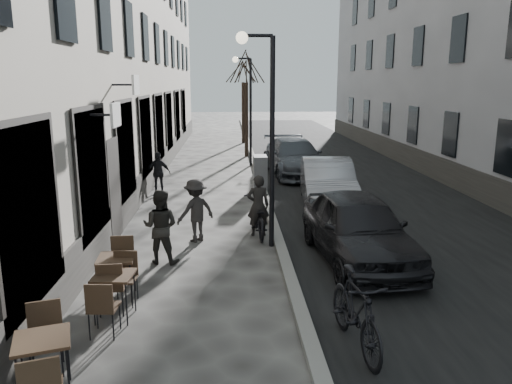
{
  "coord_description": "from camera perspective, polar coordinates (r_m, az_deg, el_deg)",
  "views": [
    {
      "loc": [
        -1.0,
        -5.74,
        4.01
      ],
      "look_at": [
        -0.48,
        4.1,
        1.8
      ],
      "focal_mm": 35.0,
      "sensor_mm": 36.0,
      "label": 1
    }
  ],
  "objects": [
    {
      "name": "road",
      "position": [
        22.63,
        9.41,
        2.26
      ],
      "size": [
        7.3,
        60.0,
        0.0
      ],
      "primitive_type": "cube",
      "color": "black",
      "rests_on": "ground"
    },
    {
      "name": "kerb",
      "position": [
        22.12,
        0.13,
        2.35
      ],
      "size": [
        0.25,
        60.0,
        0.12
      ],
      "primitive_type": "cube",
      "color": "gray",
      "rests_on": "ground"
    },
    {
      "name": "streetlamp_near",
      "position": [
        11.8,
        1.03,
        8.51
      ],
      "size": [
        0.9,
        0.28,
        5.09
      ],
      "color": "black",
      "rests_on": "ground"
    },
    {
      "name": "streetlamp_far",
      "position": [
        23.77,
        -1.04,
        10.58
      ],
      "size": [
        0.9,
        0.28,
        5.09
      ],
      "color": "black",
      "rests_on": "ground"
    },
    {
      "name": "tree_near",
      "position": [
        26.76,
        -1.13,
        14.03
      ],
      "size": [
        2.4,
        2.4,
        5.7
      ],
      "color": "black",
      "rests_on": "ground"
    },
    {
      "name": "tree_far",
      "position": [
        32.75,
        -1.5,
        13.77
      ],
      "size": [
        2.4,
        2.4,
        5.7
      ],
      "color": "black",
      "rests_on": "ground"
    },
    {
      "name": "bistro_set_a",
      "position": [
        7.24,
        -23.09,
        -17.39
      ],
      "size": [
        0.94,
        1.72,
        0.98
      ],
      "rotation": [
        0.0,
        0.0,
        0.31
      ],
      "color": "#301F15",
      "rests_on": "ground"
    },
    {
      "name": "bistro_set_b",
      "position": [
        9.01,
        -15.87,
        -10.9
      ],
      "size": [
        0.69,
        1.62,
        0.94
      ],
      "rotation": [
        0.0,
        0.0,
        -0.07
      ],
      "color": "#301F15",
      "rests_on": "ground"
    },
    {
      "name": "bistro_set_c",
      "position": [
        9.77,
        -15.58,
        -8.91
      ],
      "size": [
        0.71,
        1.66,
        0.97
      ],
      "rotation": [
        0.0,
        0.0,
        0.07
      ],
      "color": "#301F15",
      "rests_on": "ground"
    },
    {
      "name": "utility_cabinet",
      "position": [
        18.36,
        0.46,
        2.13
      ],
      "size": [
        0.49,
        0.89,
        1.32
      ],
      "primitive_type": "cube",
      "rotation": [
        0.0,
        0.0,
        0.01
      ],
      "color": "#5D5D60",
      "rests_on": "ground"
    },
    {
      "name": "bicycle",
      "position": [
        13.14,
        0.24,
        -2.88
      ],
      "size": [
        0.77,
        1.92,
        0.99
      ],
      "primitive_type": "imported",
      "rotation": [
        0.0,
        0.0,
        3.2
      ],
      "color": "black",
      "rests_on": "ground"
    },
    {
      "name": "cyclist_rider",
      "position": [
        13.06,
        0.24,
        -1.55
      ],
      "size": [
        0.61,
        0.42,
        1.62
      ],
      "primitive_type": "imported",
      "rotation": [
        0.0,
        0.0,
        3.2
      ],
      "color": "black",
      "rests_on": "ground"
    },
    {
      "name": "pedestrian_near",
      "position": [
        11.3,
        -10.86,
        -3.9
      ],
      "size": [
        0.93,
        0.79,
        1.67
      ],
      "primitive_type": "imported",
      "rotation": [
        0.0,
        0.0,
        2.94
      ],
      "color": "black",
      "rests_on": "ground"
    },
    {
      "name": "pedestrian_mid",
      "position": [
        12.68,
        -6.9,
        -2.09
      ],
      "size": [
        1.19,
        1.09,
        1.61
      ],
      "primitive_type": "imported",
      "rotation": [
        0.0,
        0.0,
        3.76
      ],
      "color": "#272422",
      "rests_on": "ground"
    },
    {
      "name": "pedestrian_far",
      "position": [
        18.3,
        -11.15,
        2.16
      ],
      "size": [
        0.91,
        0.43,
        1.51
      ],
      "primitive_type": "imported",
      "rotation": [
        0.0,
        0.0,
        0.07
      ],
      "color": "black",
      "rests_on": "ground"
    },
    {
      "name": "car_near",
      "position": [
        11.46,
        11.58,
        -4.02
      ],
      "size": [
        2.16,
        4.67,
        1.55
      ],
      "primitive_type": "imported",
      "rotation": [
        0.0,
        0.0,
        0.07
      ],
      "color": "black",
      "rests_on": "ground"
    },
    {
      "name": "car_mid",
      "position": [
        16.45,
        8.16,
        1.08
      ],
      "size": [
        2.0,
        4.68,
        1.5
      ],
      "primitive_type": "imported",
      "rotation": [
        0.0,
        0.0,
        -0.09
      ],
      "color": "#93949B",
      "rests_on": "ground"
    },
    {
      "name": "car_far",
      "position": [
        21.66,
        4.4,
        3.99
      ],
      "size": [
        2.62,
        5.47,
        1.54
      ],
      "primitive_type": "imported",
      "rotation": [
        0.0,
        0.0,
        0.09
      ],
      "color": "#3D4148",
      "rests_on": "ground"
    },
    {
      "name": "moped",
      "position": [
        7.86,
        11.34,
        -13.27
      ],
      "size": [
        0.8,
        2.07,
        1.21
      ],
      "primitive_type": "imported",
      "rotation": [
        0.0,
        0.0,
        0.12
      ],
      "color": "black",
      "rests_on": "ground"
    }
  ]
}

